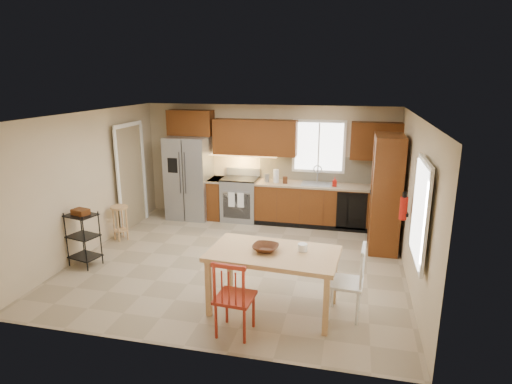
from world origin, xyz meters
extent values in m
plane|color=tan|center=(0.00, 0.00, 0.00)|extent=(5.50, 5.50, 0.00)
cube|color=silver|center=(0.00, 0.00, 2.50)|extent=(5.50, 5.00, 0.02)
cube|color=#CCB793|center=(0.00, 2.50, 1.25)|extent=(5.50, 0.02, 2.50)
cube|color=#CCB793|center=(0.00, -2.50, 1.25)|extent=(5.50, 0.02, 2.50)
cube|color=#CCB793|center=(-2.75, 0.00, 1.25)|extent=(0.02, 5.00, 2.50)
cube|color=#CCB793|center=(2.75, 0.00, 1.25)|extent=(0.02, 5.00, 2.50)
cube|color=gray|center=(-1.70, 2.12, 0.91)|extent=(0.92, 0.75, 1.82)
cube|color=gray|center=(-0.55, 2.19, 0.46)|extent=(0.76, 0.63, 0.92)
cube|color=#5B2F10|center=(-1.10, 2.20, 0.45)|extent=(0.30, 0.60, 0.90)
cube|color=#5B2F10|center=(1.29, 2.20, 0.45)|extent=(2.92, 0.60, 0.90)
cube|color=black|center=(1.85, 1.91, 0.45)|extent=(0.60, 0.02, 0.78)
cube|color=beige|center=(1.29, 2.48, 1.18)|extent=(2.92, 0.03, 0.55)
cube|color=#542B0E|center=(-1.70, 2.33, 2.10)|extent=(1.00, 0.35, 0.55)
cube|color=#542B0E|center=(-0.25, 2.33, 1.83)|extent=(1.80, 0.35, 0.75)
cube|color=#542B0E|center=(2.25, 2.33, 1.83)|extent=(1.00, 0.35, 0.75)
cube|color=white|center=(1.10, 2.48, 1.65)|extent=(1.12, 0.04, 1.12)
cube|color=gray|center=(1.10, 2.20, 0.86)|extent=(0.62, 0.46, 0.16)
cube|color=#FFBF66|center=(-0.55, 2.30, 1.43)|extent=(1.60, 0.30, 0.01)
imported|color=#AA140B|center=(1.48, 2.10, 1.00)|extent=(0.09, 0.09, 0.19)
cylinder|color=white|center=(0.25, 2.15, 1.04)|extent=(0.12, 0.12, 0.28)
cylinder|color=gray|center=(0.05, 2.15, 0.99)|extent=(0.11, 0.11, 0.18)
cylinder|color=#4D2814|center=(0.45, 2.12, 0.97)|extent=(0.10, 0.10, 0.14)
cube|color=#5B2F10|center=(2.43, 1.20, 1.05)|extent=(0.50, 0.95, 2.10)
cylinder|color=#AA140B|center=(2.63, 0.15, 1.10)|extent=(0.12, 0.12, 0.36)
cube|color=white|center=(2.68, -1.15, 1.45)|extent=(0.04, 1.02, 1.32)
cube|color=#8C7A59|center=(-2.67, 1.30, 1.05)|extent=(0.04, 0.95, 2.10)
imported|color=#4D2814|center=(0.76, -1.39, 0.84)|extent=(0.37, 0.37, 0.08)
cylinder|color=white|center=(1.24, -1.28, 0.87)|extent=(0.15, 0.15, 0.16)
camera|label=1|loc=(1.82, -6.55, 3.08)|focal=30.00mm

